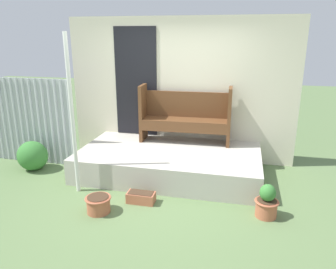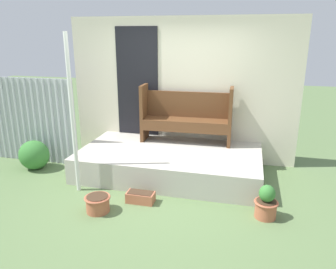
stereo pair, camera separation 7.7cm
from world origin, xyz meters
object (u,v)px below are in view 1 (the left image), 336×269
support_post (72,117)px  planter_box_rect (141,197)px  flower_pot_left (98,204)px  bench (185,114)px  shrub_by_fence (33,156)px  flower_pot_middle (267,203)px

support_post → planter_box_rect: 1.51m
flower_pot_left → support_post: bearing=137.9°
flower_pot_left → bench: bearing=68.1°
support_post → flower_pot_left: size_ratio=6.61×
flower_pot_left → planter_box_rect: 0.61m
planter_box_rect → shrub_by_fence: shrub_by_fence is taller
support_post → flower_pot_middle: 2.92m
shrub_by_fence → flower_pot_left: bearing=-32.0°
bench → flower_pot_middle: (1.38, -1.61, -0.73)m
flower_pot_left → planter_box_rect: flower_pot_left is taller
support_post → flower_pot_left: 1.29m
flower_pot_left → shrub_by_fence: (-1.73, 1.08, 0.13)m
shrub_by_fence → bench: bearing=20.1°
bench → planter_box_rect: (-0.33, -1.62, -0.85)m
bench → flower_pot_left: (-0.81, -2.01, -0.80)m
flower_pot_middle → planter_box_rect: bearing=-179.6°
bench → shrub_by_fence: 2.78m
flower_pot_middle → bench: bearing=130.5°
support_post → bench: bearing=47.3°
bench → flower_pot_middle: size_ratio=3.54×
support_post → bench: support_post is taller
bench → planter_box_rect: bearing=-103.6°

